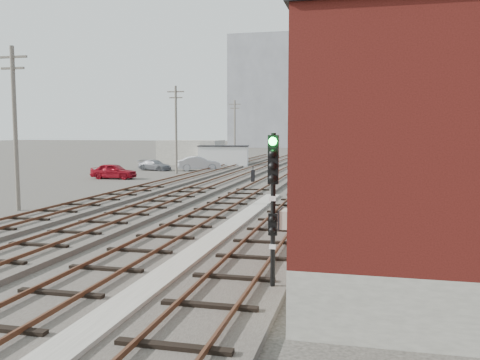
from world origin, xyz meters
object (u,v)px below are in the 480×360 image
(switch_stand, at_px, (253,176))
(car_grey, at_px, (155,165))
(signal_mast, at_px, (273,199))
(car_red, at_px, (114,171))
(site_trailer, at_px, (223,156))
(car_silver, at_px, (199,164))

(switch_stand, height_order, car_grey, switch_stand)
(signal_mast, distance_m, car_red, 35.63)
(site_trailer, bearing_deg, signal_mast, -82.07)
(signal_mast, bearing_deg, switch_stand, 102.96)
(site_trailer, xyz_separation_m, car_grey, (-5.88, -7.85, -0.73))
(car_grey, bearing_deg, car_red, -161.21)
(switch_stand, distance_m, car_red, 13.60)
(signal_mast, relative_size, car_grey, 1.07)
(signal_mast, xyz_separation_m, car_silver, (-15.31, 40.76, -1.82))
(signal_mast, relative_size, site_trailer, 0.66)
(car_silver, relative_size, car_grey, 1.18)
(car_red, bearing_deg, car_grey, 0.36)
(signal_mast, height_order, switch_stand, signal_mast)
(switch_stand, height_order, car_red, switch_stand)
(car_silver, bearing_deg, site_trailer, -32.69)
(site_trailer, bearing_deg, car_red, -115.82)
(site_trailer, distance_m, car_grey, 9.83)
(site_trailer, relative_size, car_silver, 1.37)
(switch_stand, height_order, site_trailer, site_trailer)
(car_red, relative_size, car_silver, 0.88)
(signal_mast, bearing_deg, car_silver, 110.59)
(site_trailer, bearing_deg, car_grey, -135.67)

